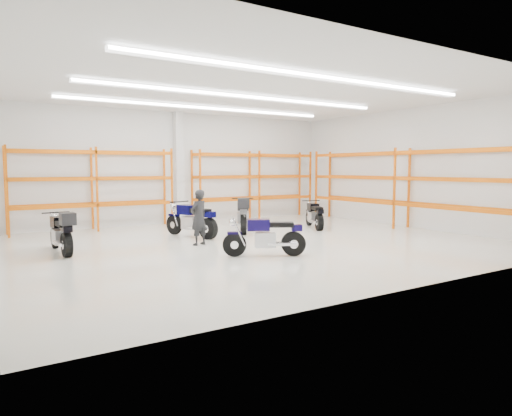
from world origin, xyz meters
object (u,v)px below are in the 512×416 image
motorcycle_back_a (62,233)px  motorcycle_back_b (193,221)px  structural_column (179,168)px  motorcycle_back_c (243,215)px  motorcycle_back_d (315,216)px  motorcycle_main (268,237)px  standing_man (199,217)px

motorcycle_back_a → motorcycle_back_b: (4.11, 0.83, -0.01)m
motorcycle_back_a → motorcycle_back_b: motorcycle_back_b is taller
motorcycle_back_b → structural_column: structural_column is taller
motorcycle_back_c → motorcycle_back_d: motorcycle_back_c is taller
motorcycle_back_d → structural_column: bearing=131.0°
motorcycle_back_a → motorcycle_back_d: (8.86, 0.39, -0.07)m
motorcycle_main → motorcycle_back_a: (-4.41, 3.16, 0.06)m
motorcycle_back_c → structural_column: size_ratio=0.50×
motorcycle_back_b → motorcycle_back_c: size_ratio=1.00×
motorcycle_back_d → structural_column: structural_column is taller
motorcycle_main → standing_man: bearing=107.4°
motorcycle_main → motorcycle_back_d: size_ratio=1.00×
standing_man → motorcycle_back_b: bearing=-128.5°
motorcycle_back_a → motorcycle_back_c: (6.08, 0.94, 0.06)m
motorcycle_back_c → motorcycle_back_d: bearing=-11.2°
motorcycle_back_d → motorcycle_back_c: bearing=168.8°
motorcycle_back_b → standing_man: standing_man is taller
motorcycle_back_a → standing_man: size_ratio=1.37×
motorcycle_back_a → structural_column: (5.21, 4.58, 1.70)m
structural_column → motorcycle_main: bearing=-95.9°
motorcycle_back_b → standing_man: size_ratio=1.40×
motorcycle_back_a → motorcycle_back_b: 4.20m
motorcycle_back_b → motorcycle_back_a: bearing=-168.7°
motorcycle_back_d → motorcycle_back_b: bearing=174.7°
motorcycle_back_d → structural_column: 5.84m
motorcycle_back_b → structural_column: size_ratio=0.51×
motorcycle_back_a → motorcycle_main: bearing=-35.6°
motorcycle_back_b → motorcycle_back_d: (4.74, -0.44, -0.06)m
motorcycle_back_a → standing_man: standing_man is taller
motorcycle_back_c → structural_column: 4.09m
motorcycle_back_d → standing_man: (-5.22, -1.06, 0.33)m
motorcycle_main → structural_column: structural_column is taller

